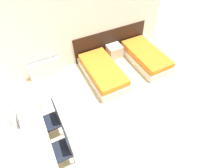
{
  "coord_description": "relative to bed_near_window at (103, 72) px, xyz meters",
  "views": [
    {
      "loc": [
        -1.44,
        -0.43,
        3.83
      ],
      "look_at": [
        0.0,
        2.25,
        0.55
      ],
      "focal_mm": 28.0,
      "sensor_mm": 36.0,
      "label": 1
    }
  ],
  "objects": [
    {
      "name": "desk",
      "position": [
        -2.2,
        -1.48,
        0.4
      ],
      "size": [
        0.55,
        2.46,
        0.73
      ],
      "color": "beige",
      "rests_on": "ground_plane"
    },
    {
      "name": "chair_near_laptop",
      "position": [
        -1.77,
        -1.12,
        0.3
      ],
      "size": [
        0.44,
        0.44,
        0.92
      ],
      "rotation": [
        0.0,
        0.0,
        -0.01
      ],
      "color": "black",
      "rests_on": "ground_plane"
    },
    {
      "name": "headboard_panel",
      "position": [
        0.8,
        0.96,
        0.26
      ],
      "size": [
        2.63,
        0.03,
        0.9
      ],
      "color": "black",
      "rests_on": "ground_plane"
    },
    {
      "name": "mug",
      "position": [
        -2.15,
        -1.59,
        0.59
      ],
      "size": [
        0.08,
        0.08,
        0.09
      ],
      "color": "white",
      "rests_on": "desk"
    },
    {
      "name": "nightstand",
      "position": [
        0.8,
        0.72,
        0.02
      ],
      "size": [
        0.48,
        0.43,
        0.43
      ],
      "color": "beige",
      "rests_on": "ground_plane"
    },
    {
      "name": "open_notebook",
      "position": [
        -2.24,
        -1.88,
        0.55
      ],
      "size": [
        0.32,
        0.26,
        0.02
      ],
      "rotation": [
        0.0,
        0.0,
        -0.23
      ],
      "color": "#B21E1E",
      "rests_on": "desk"
    },
    {
      "name": "bed_near_window",
      "position": [
        0.0,
        0.0,
        0.0
      ],
      "size": [
        0.94,
        1.86,
        0.4
      ],
      "color": "beige",
      "rests_on": "ground_plane"
    },
    {
      "name": "radiator",
      "position": [
        -1.47,
        0.88,
        0.08
      ],
      "size": [
        1.02,
        0.12,
        0.54
      ],
      "color": "silver",
      "rests_on": "ground_plane"
    },
    {
      "name": "laptop",
      "position": [
        -2.26,
        -1.13,
        0.61
      ],
      "size": [
        0.34,
        0.24,
        0.34
      ],
      "rotation": [
        0.0,
        0.0,
        -0.07
      ],
      "color": "silver",
      "rests_on": "desk"
    },
    {
      "name": "chair_near_notebook",
      "position": [
        -1.77,
        -1.85,
        0.3
      ],
      "size": [
        0.46,
        0.46,
        0.92
      ],
      "rotation": [
        0.0,
        0.0,
        -0.04
      ],
      "color": "black",
      "rests_on": "ground_plane"
    },
    {
      "name": "bed_near_door",
      "position": [
        1.59,
        0.0,
        0.0
      ],
      "size": [
        0.94,
        1.86,
        0.4
      ],
      "color": "beige",
      "rests_on": "ground_plane"
    },
    {
      "name": "wall_back",
      "position": [
        -0.15,
        1.0,
        1.16
      ],
      "size": [
        5.67,
        0.05,
        2.7
      ],
      "color": "white",
      "rests_on": "ground_plane"
    }
  ]
}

